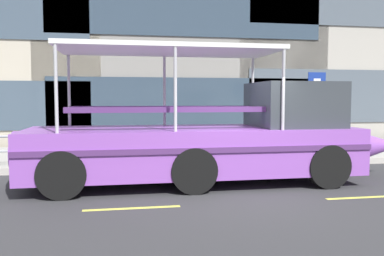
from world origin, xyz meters
name	(u,v)px	position (x,y,z in m)	size (l,w,h in m)	color
ground_plane	(243,193)	(0.00, 0.00, 0.00)	(120.00, 120.00, 0.00)	#333335
sidewalk	(195,154)	(0.00, 5.60, 0.09)	(32.00, 4.80, 0.18)	#A8A59E
curb_edge	(211,165)	(0.00, 3.11, 0.09)	(32.00, 0.18, 0.18)	#B2ADA3
lane_centreline	(256,202)	(0.00, -0.84, 0.00)	(25.80, 0.12, 0.01)	#DBD64C
curb_guardrail	(175,142)	(-1.02, 3.45, 0.75)	(11.21, 0.09, 0.85)	#9EA0A8
parking_sign	(316,99)	(3.68, 3.95, 2.01)	(0.60, 0.12, 2.70)	#4C4F54
duck_tour_boat	(217,139)	(-0.30, 1.20, 1.05)	(9.69, 2.47, 3.22)	purple
pedestrian_near_bow	(263,123)	(1.99, 4.22, 1.24)	(0.51, 0.24, 1.76)	black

